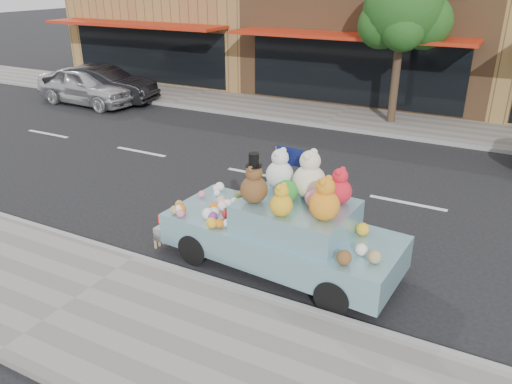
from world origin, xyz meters
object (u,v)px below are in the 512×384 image
Objects in this scene: art_car at (283,227)px; street_tree at (403,16)px; car_dark at (102,85)px; car_silver at (87,85)px.

street_tree is at bearing 97.37° from art_car.
street_tree is at bearing -91.23° from car_dark.
car_silver is at bearing 152.82° from art_car.
street_tree is 12.14m from car_dark.
street_tree is 12.52m from car_silver.
street_tree is at bearing -73.64° from car_silver.
street_tree is 1.15× the size of car_silver.
car_dark is (0.30, 0.51, -0.02)m from car_silver.
car_silver is (-11.86, -2.76, -2.92)m from street_tree.
art_car reaches higher than car_silver.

